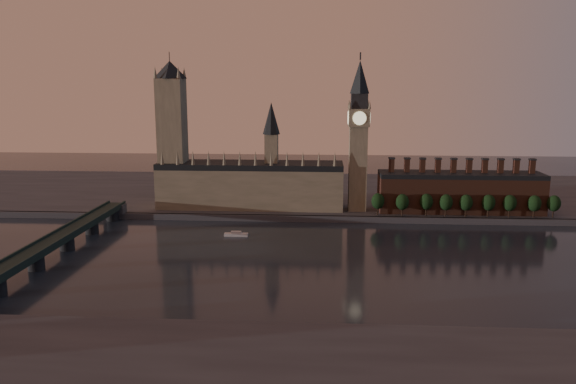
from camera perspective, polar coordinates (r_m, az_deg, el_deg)
name	(u,v)px	position (r m, az deg, el deg)	size (l,w,h in m)	color
ground	(349,265)	(288.91, 6.25, -7.38)	(900.00, 900.00, 0.00)	black
north_bank	(340,194)	(460.84, 5.26, -0.17)	(900.00, 182.00, 4.00)	#48484D
palace_of_westminster	(251,183)	(398.12, -3.74, 0.96)	(130.00, 30.30, 74.00)	gray
victoria_tower	(172,129)	(404.32, -11.69, 6.26)	(24.00, 24.00, 108.00)	gray
big_ben	(359,134)	(386.22, 7.18, 5.86)	(15.00, 15.00, 107.00)	gray
chimney_block	(460,192)	(402.02, 17.05, 0.04)	(110.00, 25.00, 37.00)	brown
embankment_tree_0	(378,201)	(379.03, 9.12, -0.92)	(8.60, 8.60, 14.88)	black
embankment_tree_1	(402,202)	(379.27, 11.54, -1.00)	(8.60, 8.60, 14.88)	black
embankment_tree_2	(426,202)	(383.58, 13.88, -0.97)	(8.60, 8.60, 14.88)	black
embankment_tree_3	(446,202)	(384.96, 15.76, -1.02)	(8.60, 8.60, 14.88)	black
embankment_tree_4	(466,203)	(387.84, 17.64, -1.03)	(8.60, 8.60, 14.88)	black
embankment_tree_5	(489,203)	(392.40, 19.70, -1.03)	(8.60, 8.60, 14.88)	black
embankment_tree_6	(510,203)	(396.41, 21.61, -1.04)	(8.60, 8.60, 14.88)	black
embankment_tree_7	(534,203)	(401.22, 23.75, -1.07)	(8.60, 8.60, 14.88)	black
embankment_tree_8	(554,203)	(406.41, 25.40, -1.05)	(8.60, 8.60, 14.88)	black
westminster_bridge	(49,247)	(316.71, -23.08, -5.16)	(14.00, 200.00, 11.55)	#1E2E28
river_boat	(236,234)	(341.38, -5.29, -4.29)	(14.34, 4.32, 2.85)	#BCBCBC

